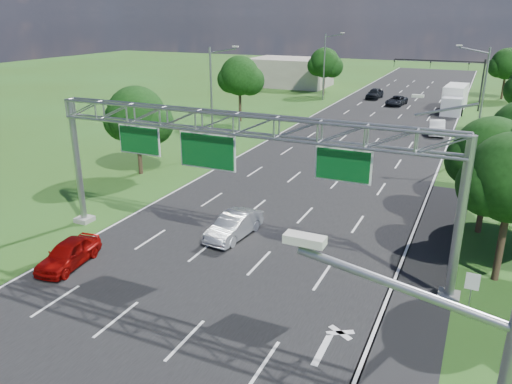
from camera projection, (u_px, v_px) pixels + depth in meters
The scene contains 20 objects.
ground at pixel (327, 169), 43.75m from camera, with size 220.00×220.00×0.00m, color #2D4D17.
road at pixel (327, 169), 43.75m from camera, with size 18.00×180.00×0.02m, color black.
road_flare at pixel (425, 275), 26.06m from camera, with size 3.00×30.00×0.02m, color black.
sign_gantry at pixel (238, 135), 25.90m from camera, with size 23.50×1.00×9.56m.
regulatory_sign at pixel (472, 285), 22.10m from camera, with size 0.60×0.08×2.10m.
traffic_signal at pixel (456, 72), 68.97m from camera, with size 12.21×0.24×7.00m.
streetlight_l_near at pixel (213, 96), 46.30m from camera, with size 2.97×0.22×10.16m.
streetlight_l_far at pixel (325, 63), 76.22m from camera, with size 2.97×0.22×10.16m.
streetlight_r_mid at pixel (480, 97), 45.96m from camera, with size 2.97×0.22×10.16m.
tree_verge_la at pixel (138, 118), 40.81m from camera, with size 5.76×4.80×7.40m.
tree_verge_lb at pixel (240, 78), 61.03m from camera, with size 5.76×4.80×8.06m.
tree_verge_lc at pixel (325, 64), 81.36m from camera, with size 5.76×4.80×7.62m.
tree_verge_re at pixel (507, 65), 77.51m from camera, with size 5.76×4.80×7.84m.
building_left at pixel (290, 72), 92.58m from camera, with size 14.00×10.00×5.00m, color gray.
red_coupe at pixel (68, 253), 26.77m from camera, with size 1.69×4.20×1.43m, color #8D0906.
silver_sedan at pixel (234, 225), 30.20m from camera, with size 1.59×4.57×1.51m, color #ACB1B8.
car_queue_b at pixel (396, 101), 73.45m from camera, with size 2.23×4.84×1.34m, color black.
car_queue_c at pixel (375, 93), 79.15m from camera, with size 1.92×4.76×1.62m, color black.
car_queue_d at pixel (437, 127), 55.87m from camera, with size 1.66×4.77×1.57m, color white.
box_truck at pixel (454, 99), 68.76m from camera, with size 3.06×9.29×3.46m.
Camera 1 is at (11.80, -10.65, 12.90)m, focal length 35.00 mm.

